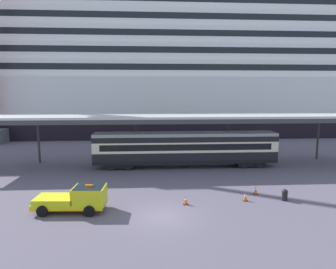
% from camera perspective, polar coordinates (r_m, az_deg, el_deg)
% --- Properties ---
extents(ground_plane, '(400.00, 400.00, 0.00)m').
position_cam_1_polar(ground_plane, '(21.97, -1.00, -15.42)').
color(ground_plane, '#595162').
extents(cruise_ship, '(160.09, 30.87, 43.00)m').
position_cam_1_polar(cruise_ship, '(71.59, -16.14, 12.56)').
color(cruise_ship, black).
rests_on(cruise_ship, ground).
extents(platform_canopy, '(47.84, 6.04, 6.12)m').
position_cam_1_polar(platform_canopy, '(34.85, 3.32, 3.37)').
color(platform_canopy, beige).
rests_on(platform_canopy, ground).
extents(train_carriage, '(21.25, 2.81, 4.11)m').
position_cam_1_polar(train_carriage, '(34.95, 3.35, -2.57)').
color(train_carriage, black).
rests_on(train_carriage, ground).
extents(service_truck, '(5.30, 2.47, 2.02)m').
position_cam_1_polar(service_truck, '(23.47, -17.09, -11.62)').
color(service_truck, yellow).
rests_on(service_truck, ground).
extents(traffic_cone_near, '(0.36, 0.36, 0.72)m').
position_cam_1_polar(traffic_cone_near, '(25.46, 14.65, -11.47)').
color(traffic_cone_near, black).
rests_on(traffic_cone_near, ground).
extents(traffic_cone_mid, '(0.36, 0.36, 0.74)m').
position_cam_1_polar(traffic_cone_mid, '(27.26, 16.51, -10.19)').
color(traffic_cone_mid, black).
rests_on(traffic_cone_mid, ground).
extents(traffic_cone_far, '(0.36, 0.36, 0.73)m').
position_cam_1_polar(traffic_cone_far, '(23.95, 3.39, -12.46)').
color(traffic_cone_far, black).
rests_on(traffic_cone_far, ground).
extents(quay_bollard, '(0.48, 0.48, 0.96)m').
position_cam_1_polar(quay_bollard, '(26.45, 21.53, -10.65)').
color(quay_bollard, black).
rests_on(quay_bollard, ground).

